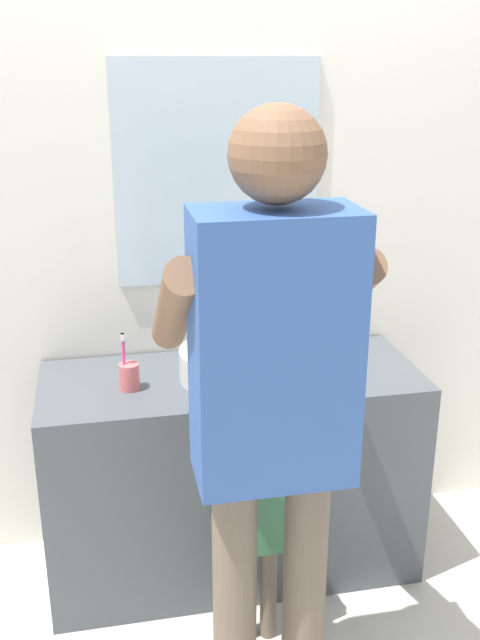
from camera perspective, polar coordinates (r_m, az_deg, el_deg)
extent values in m
plane|color=silver|center=(2.86, 0.64, -21.88)|extent=(14.00, 14.00, 0.00)
cube|color=silver|center=(2.79, -1.93, 8.48)|extent=(4.40, 0.08, 2.70)
cube|color=silver|center=(2.72, -1.78, 11.30)|extent=(0.75, 0.02, 0.81)
cube|color=#4C5156|center=(2.85, -0.61, -11.79)|extent=(1.38, 0.54, 0.81)
cylinder|color=silver|center=(2.62, -0.56, -3.41)|extent=(0.38, 0.38, 0.11)
cylinder|color=#B1B1AD|center=(2.62, -0.56, -3.30)|extent=(0.31, 0.31, 0.09)
cylinder|color=#B7BABF|center=(2.82, -1.49, -0.85)|extent=(0.03, 0.03, 0.18)
cylinder|color=#B7BABF|center=(2.74, -1.29, 0.28)|extent=(0.02, 0.12, 0.02)
cylinder|color=#B7BABF|center=(2.84, -2.87, -2.17)|extent=(0.04, 0.04, 0.05)
cylinder|color=#B7BABF|center=(2.86, -0.10, -1.97)|extent=(0.04, 0.04, 0.05)
cylinder|color=#D86666|center=(2.56, -8.62, -4.39)|extent=(0.07, 0.07, 0.09)
cylinder|color=#E5387F|center=(2.54, -9.03, -3.32)|extent=(0.01, 0.02, 0.17)
cube|color=white|center=(2.50, -9.15, -1.32)|extent=(0.01, 0.02, 0.02)
cylinder|color=blue|center=(2.54, -9.03, -3.30)|extent=(0.02, 0.04, 0.17)
cube|color=white|center=(2.51, -9.14, -1.30)|extent=(0.01, 0.02, 0.02)
cylinder|color=#6B5B4C|center=(2.65, 0.14, -20.57)|extent=(0.06, 0.06, 0.37)
cylinder|color=#6B5B4C|center=(2.66, 2.22, -20.30)|extent=(0.06, 0.06, 0.37)
cube|color=#427F56|center=(2.44, 1.24, -14.24)|extent=(0.19, 0.10, 0.32)
sphere|color=beige|center=(2.33, 1.28, -9.67)|extent=(0.10, 0.10, 0.10)
cylinder|color=beige|center=(2.48, -1.54, -12.88)|extent=(0.05, 0.22, 0.18)
cylinder|color=beige|center=(2.52, 3.13, -12.37)|extent=(0.05, 0.22, 0.18)
cylinder|color=#6B5B4C|center=(2.27, -0.41, -21.08)|extent=(0.13, 0.13, 0.83)
cylinder|color=#6B5B4C|center=(2.31, 5.02, -20.33)|extent=(0.13, 0.13, 0.83)
cube|color=#33569E|center=(1.87, 2.66, -2.30)|extent=(0.42, 0.24, 0.73)
sphere|color=brown|center=(1.75, 2.92, 12.76)|extent=(0.24, 0.24, 0.24)
cylinder|color=brown|center=(1.99, -5.05, 0.94)|extent=(0.10, 0.50, 0.40)
cylinder|color=brown|center=(2.08, 7.55, 1.75)|extent=(0.10, 0.50, 0.40)
cylinder|color=green|center=(2.32, 5.84, -1.28)|extent=(0.01, 0.14, 0.03)
cube|color=white|center=(2.38, 5.33, -0.37)|extent=(0.01, 0.02, 0.02)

